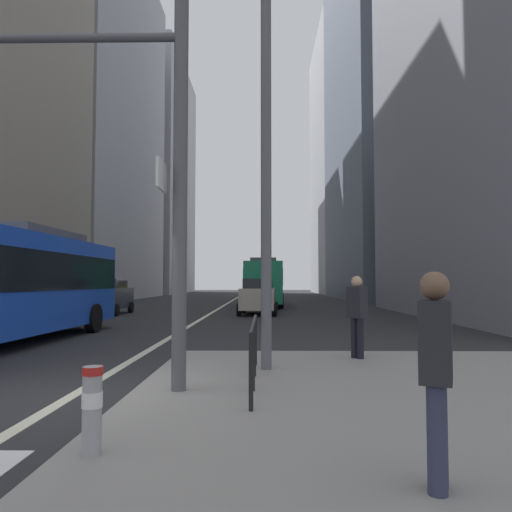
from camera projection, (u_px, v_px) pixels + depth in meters
ground_plane at (211, 313)px, 27.46m from camera, size 160.00×160.00×0.00m
median_island at (457, 411)px, 6.41m from camera, size 9.00×10.00×0.15m
lane_centre_line at (225, 305)px, 37.44m from camera, size 0.20×80.00×0.01m
office_tower_left_mid at (82, 122)px, 50.90m from camera, size 11.99×25.78×36.92m
office_tower_left_far at (146, 179)px, 78.70m from camera, size 12.54×24.23×36.66m
office_tower_right_mid at (400, 87)px, 50.30m from camera, size 12.62×23.19×43.58m
office_tower_right_far at (353, 165)px, 76.50m from camera, size 11.48×21.06×40.20m
city_bus_blue_oncoming at (3, 279)px, 13.52m from camera, size 2.93×11.45×3.40m
city_bus_red_receding at (264, 281)px, 36.22m from camera, size 2.76×11.07×3.40m
car_oncoming_mid at (107, 296)px, 26.58m from camera, size 2.09×4.39×1.94m
car_receding_near at (274, 288)px, 63.02m from camera, size 2.12×4.29×1.94m
car_receding_far at (258, 296)px, 26.40m from camera, size 2.19×4.15×1.94m
traffic_signal_gantry at (43, 128)px, 7.50m from camera, size 6.36×0.65×6.00m
street_lamp_post at (266, 97)px, 9.32m from camera, size 5.50×0.32×8.00m
bollard_left at (92, 405)px, 4.59m from camera, size 0.20×0.20×0.82m
pedestrian_railing at (254, 339)px, 7.83m from camera, size 0.06×3.44×0.98m
pedestrian_waiting at (436, 368)px, 3.83m from camera, size 0.36×0.44×1.70m
pedestrian_walking at (357, 312)px, 10.37m from camera, size 0.42×0.45×1.74m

